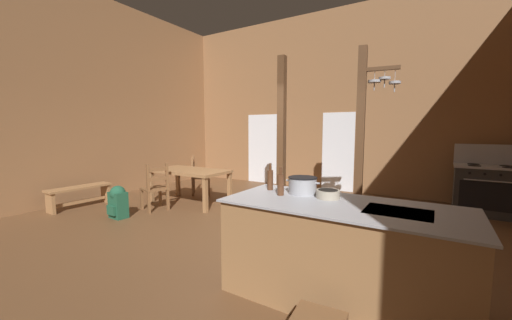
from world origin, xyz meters
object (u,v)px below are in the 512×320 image
Objects in this scene: dining_table at (190,174)px; bottle_short_on_counter at (281,184)px; kitchen_island at (340,253)px; backpack at (118,201)px; mixing_bowl_on_counter at (328,194)px; bottle_tall_on_counter at (270,179)px; stove_range at (488,189)px; ladderback_chair_by_post at (199,176)px; stockpot_on_counter at (303,185)px; bench_along_left_wall at (80,193)px; ladderback_chair_near_window at (155,188)px.

bottle_short_on_counter is (3.18, -1.94, 0.40)m from dining_table.
bottle_short_on_counter is at bearing 177.47° from kitchen_island.
backpack is (-4.16, 0.48, -0.15)m from kitchen_island.
bottle_short_on_counter is at bearing -164.66° from mixing_bowl_on_counter.
mixing_bowl_on_counter is at bearing -4.63° from bottle_tall_on_counter.
stove_range reaches higher than ladderback_chair_by_post.
bottle_short_on_counter is (-0.46, -0.13, 0.07)m from mixing_bowl_on_counter.
ladderback_chair_by_post is at bearing 92.51° from backpack.
mixing_bowl_on_counter is at bearing -26.52° from dining_table.
stove_range is 3.52× the size of stockpot_on_counter.
dining_table reaches higher than bench_along_left_wall.
stockpot_on_counter reaches higher than kitchen_island.
ladderback_chair_near_window is 1.66m from bench_along_left_wall.
stockpot_on_counter is 0.39m from bottle_tall_on_counter.
dining_table is 4.09m from mixing_bowl_on_counter.
dining_table is 5.63× the size of bottle_tall_on_counter.
stove_range is 6.41m from ladderback_chair_near_window.
backpack is 2.04× the size of bottle_short_on_counter.
bottle_tall_on_counter is (4.64, -0.30, 0.76)m from bench_along_left_wall.
ladderback_chair_by_post is (-4.26, 2.74, -0.01)m from kitchen_island.
bench_along_left_wall is at bearing 178.91° from backpack.
bench_along_left_wall is 4.16× the size of bottle_short_on_counter.
bottle_tall_on_counter is (3.40, -2.53, 0.60)m from ladderback_chair_by_post.
ladderback_chair_by_post is 0.78× the size of bench_along_left_wall.
bottle_tall_on_counter is 1.04× the size of bottle_short_on_counter.
mixing_bowl_on_counter is at bearing -11.36° from stockpot_on_counter.
stockpot_on_counter is at bearing -4.17° from backpack.
ladderback_chair_near_window is 1.00× the size of ladderback_chair_by_post.
dining_table is 5.84× the size of bottle_short_on_counter.
bottle_tall_on_counter is at bearing -17.28° from ladderback_chair_near_window.
bench_along_left_wall is 4.95m from bottle_short_on_counter.
ladderback_chair_near_window reaches higher than bench_along_left_wall.
stove_range is 4.52× the size of bottle_short_on_counter.
dining_table is at bearing 148.57° from bottle_short_on_counter.
dining_table is (-5.45, -2.31, 0.17)m from stove_range.
stockpot_on_counter is 1.28× the size of bottle_short_on_counter.
ladderback_chair_by_post is at bearing 99.96° from ladderback_chair_near_window.
stockpot_on_counter is (3.69, -0.27, 0.71)m from backpack.
mixing_bowl_on_counter reaches higher than kitchen_island.
stockpot_on_counter is (3.79, -2.52, 0.57)m from ladderback_chair_by_post.
bottle_short_on_counter is (-0.17, -0.19, 0.03)m from stockpot_on_counter.
stockpot_on_counter is at bearing 168.64° from mixing_bowl_on_counter.
dining_table is 0.83m from ladderback_chair_near_window.
kitchen_island is 1.64× the size of stove_range.
backpack is 2.54× the size of mixing_bowl_on_counter.
ladderback_chair_near_window is at bearing 24.04° from bench_along_left_wall.
dining_table is 1.57m from backpack.
mixing_bowl_on_counter is 0.77× the size of bottle_tall_on_counter.
stove_range is at bearing 28.88° from ladderback_chair_near_window.
bench_along_left_wall is at bearing -155.96° from ladderback_chair_near_window.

